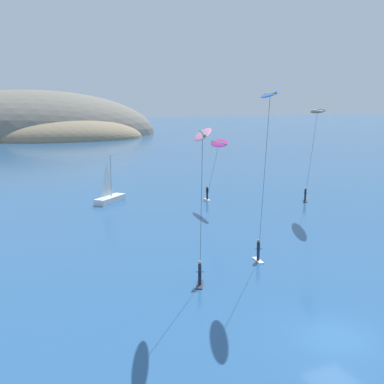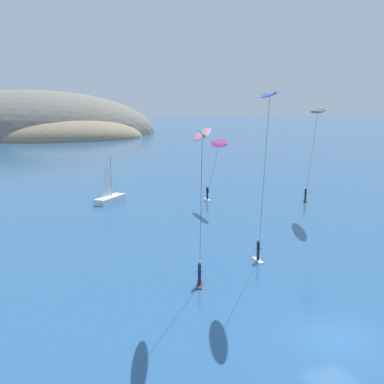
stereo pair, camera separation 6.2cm
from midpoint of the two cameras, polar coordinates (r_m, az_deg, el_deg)
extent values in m
plane|color=#285689|center=(26.95, 16.58, -16.17)|extent=(600.00, 600.00, 0.00)
ellipsoid|color=#84755B|center=(155.07, -14.30, 6.10)|extent=(47.30, 26.20, 12.34)
ellipsoid|color=slate|center=(171.97, -18.62, 6.31)|extent=(87.64, 51.77, 30.62)
cube|color=white|center=(58.22, -9.63, -0.87)|extent=(4.56, 4.18, 0.70)
cone|color=white|center=(60.18, -8.37, -0.44)|extent=(2.07, 1.91, 0.67)
cylinder|color=#B2B2B7|center=(57.96, -9.56, 1.95)|extent=(0.12, 0.12, 5.00)
pyramid|color=white|center=(57.25, -10.05, 1.64)|extent=(1.42, 1.23, 4.25)
cylinder|color=#A5A5AD|center=(57.61, -9.98, -0.39)|extent=(1.42, 1.23, 0.08)
cube|color=silver|center=(58.84, 1.86, -0.90)|extent=(0.54, 1.53, 0.08)
cylinder|color=black|center=(58.75, 1.86, -0.48)|extent=(0.22, 0.22, 0.80)
cube|color=black|center=(58.62, 1.86, 0.19)|extent=(0.25, 0.37, 0.60)
sphere|color=#9E7051|center=(58.54, 1.87, 0.60)|extent=(0.22, 0.22, 0.22)
cylinder|color=black|center=(58.31, 1.97, 0.01)|extent=(0.55, 0.13, 0.04)
ellipsoid|color=#D62D9E|center=(53.85, 3.26, 5.84)|extent=(2.05, 5.31, 0.98)
cylinder|color=#28D160|center=(53.84, 3.26, 5.89)|extent=(0.98, 4.88, 0.16)
cylinder|color=#333338|center=(56.01, 2.59, 2.76)|extent=(0.66, 3.80, 6.18)
cube|color=#2D2D33|center=(59.58, 13.30, -1.04)|extent=(1.15, 1.48, 0.08)
cylinder|color=black|center=(59.50, 13.31, -0.63)|extent=(0.22, 0.22, 0.80)
cube|color=black|center=(59.36, 13.34, 0.04)|extent=(0.34, 0.39, 0.60)
sphere|color=beige|center=(59.29, 13.36, 0.43)|extent=(0.22, 0.22, 0.22)
cylinder|color=black|center=(59.05, 13.39, -0.14)|extent=(0.49, 0.31, 0.04)
ellipsoid|color=black|center=(52.50, 14.73, 9.25)|extent=(4.30, 6.12, 0.54)
cylinder|color=white|center=(52.50, 14.74, 9.31)|extent=(3.21, 5.29, 0.16)
cylinder|color=#333338|center=(55.59, 14.01, 4.23)|extent=(2.87, 4.85, 9.73)
cube|color=#2D2D33|center=(32.33, 0.94, -10.93)|extent=(1.08, 1.50, 0.08)
cylinder|color=#192338|center=(32.17, 0.94, -10.21)|extent=(0.22, 0.22, 0.80)
cube|color=#192338|center=(31.92, 0.94, -9.03)|extent=(0.32, 0.39, 0.60)
sphere|color=beige|center=(31.78, 0.95, -8.32)|extent=(0.22, 0.22, 0.22)
cylinder|color=black|center=(31.63, 0.97, -9.45)|extent=(0.52, 0.26, 0.04)
ellipsoid|color=pink|center=(27.39, 1.28, 6.86)|extent=(2.88, 4.81, 0.80)
cylinder|color=#14895B|center=(27.38, 1.28, 6.96)|extent=(1.97, 4.23, 0.16)
cylinder|color=#333338|center=(29.22, 1.12, -1.99)|extent=(0.97, 2.18, 8.98)
cube|color=silver|center=(37.26, 7.86, -8.03)|extent=(0.65, 1.55, 0.08)
cylinder|color=#192338|center=(37.12, 7.88, -7.39)|extent=(0.22, 0.22, 0.80)
cube|color=#192338|center=(36.91, 7.91, -6.35)|extent=(0.33, 0.39, 0.60)
sphere|color=tan|center=(36.79, 7.92, -5.73)|extent=(0.22, 0.22, 0.22)
cylinder|color=black|center=(36.62, 7.97, -6.70)|extent=(0.51, 0.28, 0.04)
ellipsoid|color=blue|center=(31.75, 9.28, 11.37)|extent=(3.02, 4.62, 0.64)
cylinder|color=gold|center=(31.76, 9.28, 11.46)|extent=(2.05, 3.99, 0.16)
cylinder|color=#333338|center=(33.77, 8.57, 1.61)|extent=(1.43, 2.92, 11.25)
camera|label=1|loc=(0.03, -89.96, 0.01)|focal=45.00mm
camera|label=2|loc=(0.03, 90.04, -0.01)|focal=45.00mm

